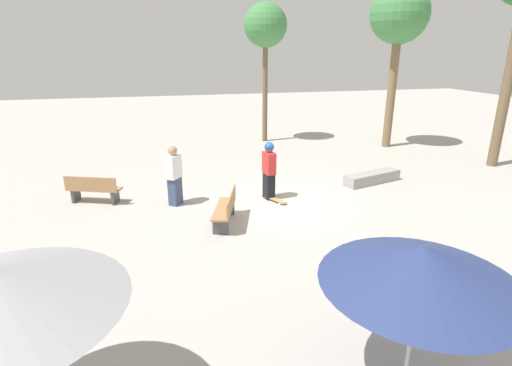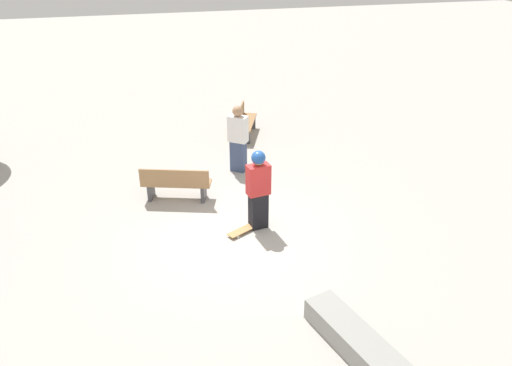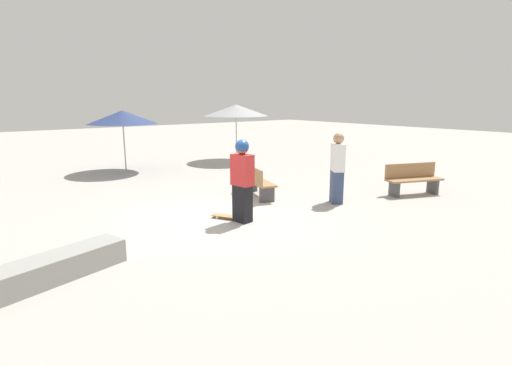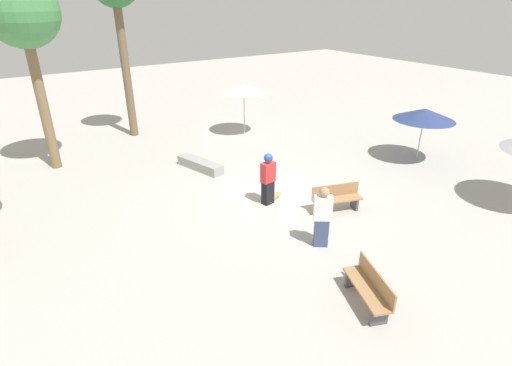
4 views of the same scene
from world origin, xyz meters
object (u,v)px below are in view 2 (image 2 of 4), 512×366
(skater_main, at_px, (258,187))
(bench_near, at_px, (176,184))
(bench_far, at_px, (244,122))
(bystander_watching, at_px, (238,139))
(skateboard, at_px, (244,229))
(concrete_ledge, at_px, (360,345))

(skater_main, distance_m, bench_near, 2.29)
(skater_main, bearing_deg, bench_far, -109.35)
(bench_far, bearing_deg, bench_near, -13.13)
(bench_near, distance_m, bench_far, 4.31)
(bench_far, xyz_separation_m, bystander_watching, (0.70, 2.34, 0.46))
(skater_main, xyz_separation_m, bench_near, (1.56, -1.60, -0.53))
(skater_main, xyz_separation_m, bystander_watching, (-0.19, -2.80, -0.07))
(bench_near, bearing_deg, skateboard, -36.99)
(skateboard, xyz_separation_m, concrete_ledge, (-0.91, 3.72, 0.13))
(skater_main, height_order, bench_far, skater_main)
(concrete_ledge, xyz_separation_m, bench_near, (2.13, -5.44, 0.24))
(concrete_ledge, bearing_deg, bench_near, -68.64)
(skater_main, relative_size, concrete_ledge, 0.80)
(skateboard, relative_size, concrete_ledge, 0.36)
(concrete_ledge, distance_m, bench_near, 5.85)
(bench_near, bearing_deg, concrete_ledge, -50.93)
(bystander_watching, bearing_deg, bench_near, -108.83)
(bystander_watching, bearing_deg, concrete_ledge, -50.19)
(skater_main, bearing_deg, bystander_watching, -103.37)
(skater_main, relative_size, bystander_watching, 1.00)
(skateboard, height_order, concrete_ledge, concrete_ledge)
(skateboard, bearing_deg, bystander_watching, -127.82)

